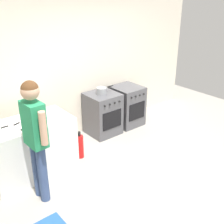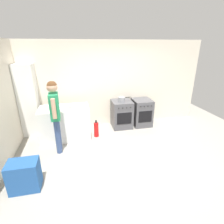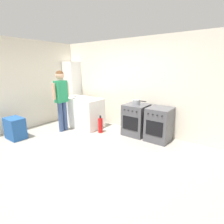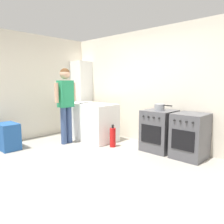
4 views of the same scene
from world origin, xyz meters
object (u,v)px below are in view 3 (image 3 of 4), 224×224
Objects in this scene: knife_bread at (86,99)px; larder_cabinet at (73,91)px; person at (61,95)px; fire_extinguisher at (100,125)px; pot at (136,102)px; oven_right at (159,124)px; recycling_crate_upper at (14,123)px; oven_left at (136,120)px; knife_chef at (76,97)px; knife_paring at (75,98)px; knife_utility at (74,96)px; recycling_crate_lower at (16,133)px.

larder_cabinet is (-1.20, 0.53, 0.10)m from knife_bread.
person is 1.40m from fire_extinguisher.
oven_right is at bearing -0.75° from pot.
recycling_crate_upper is at bearing -132.31° from fire_extinguisher.
oven_right is 0.42× the size of larder_cabinet.
recycling_crate_upper is 2.32m from larder_cabinet.
oven_left is at bearing 28.78° from fire_extinguisher.
fire_extinguisher is (-0.87, -0.48, -0.21)m from oven_left.
person reaches higher than pot.
fire_extinguisher is 2.03m from larder_cabinet.
knife_chef is 0.86m from larder_cabinet.
oven_left is 2.20× the size of pot.
person reaches higher than knife_paring.
knife_chef is at bearing -168.88° from pot.
pot is 0.19× the size of larder_cabinet.
knife_paring is at bearing -174.83° from fire_extinguisher.
larder_cabinet reaches higher than pot.
pot is 1.97m from knife_chef.
larder_cabinet is (-2.64, 0.09, 0.09)m from pot.
oven_left is 0.67m from oven_right.
knife_paring is (-0.35, -0.13, 0.00)m from knife_bread.
person reaches higher than knife_chef.
knife_bread is 0.20× the size of person.
fire_extinguisher is (1.22, -0.15, -0.69)m from knife_utility.
knife_chef is 1.97m from recycling_crate_lower.
oven_left is at bearing 28.41° from person.
recycling_crate_lower is (-2.37, -2.13, -0.29)m from oven_left.
knife_utility reaches higher than oven_left.
pot is at bearing 11.12° from knife_chef.
knife_paring is at bearing 69.97° from recycling_crate_lower.
knife_bread is (-1.45, -0.44, -0.01)m from pot.
knife_paring reaches higher than recycling_crate_lower.
recycling_crate_lower is (-0.44, -1.76, -0.76)m from knife_chef.
fire_extinguisher is 0.96× the size of recycling_crate_lower.
oven_right is at bearing 35.02° from recycling_crate_lower.
oven_left is 0.42× the size of larder_cabinet.
pot is 0.77× the size of fire_extinguisher.
knife_bread is (-1.45, -0.43, 0.48)m from oven_left.
knife_bread is 0.67× the size of recycling_crate_upper.
larder_cabinet is (-0.56, 0.43, 0.10)m from knife_utility.
larder_cabinet is at bearing 142.63° from knife_utility.
person is 3.34× the size of recycling_crate_lower.
knife_utility is 0.50× the size of fire_extinguisher.
recycling_crate_upper is at bearing -82.95° from larder_cabinet.
recycling_crate_upper is (-0.52, -1.13, -0.63)m from person.
knife_paring is 0.23m from knife_chef.
oven_left is 1.01m from fire_extinguisher.
knife_bread is 0.18× the size of larder_cabinet.
recycling_crate_lower is 2.41m from larder_cabinet.
person reaches higher than knife_bread.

